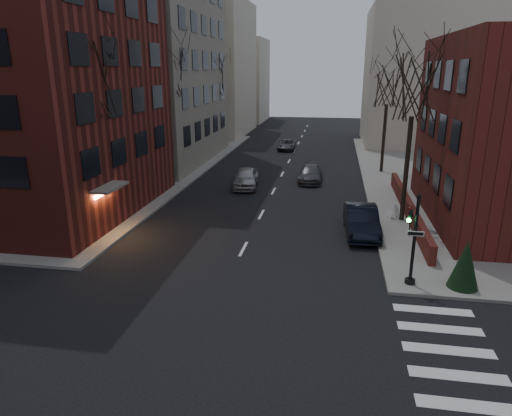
{
  "coord_description": "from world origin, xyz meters",
  "views": [
    {
      "loc": [
        4.43,
        -9.92,
        9.14
      ],
      "look_at": [
        0.51,
        12.95,
        2.0
      ],
      "focal_mm": 32.0,
      "sensor_mm": 36.0,
      "label": 1
    }
  ],
  "objects_px": {
    "tree_left_a": "(91,81)",
    "car_lane_gray": "(310,174)",
    "tree_right_a": "(414,88)",
    "streetlamp_near": "(160,138)",
    "streetlamp_far": "(224,112)",
    "car_lane_far": "(287,145)",
    "evergreen_shrub": "(465,264)",
    "parked_sedan": "(361,221)",
    "tree_left_c": "(214,79)",
    "traffic_signal": "(412,246)",
    "sandwich_board": "(394,211)",
    "tree_right_b": "(388,87)",
    "tree_left_b": "(168,71)",
    "car_lane_silver": "(246,178)"
  },
  "relations": [
    {
      "from": "streetlamp_near",
      "to": "car_lane_gray",
      "type": "bearing_deg",
      "value": 27.41
    },
    {
      "from": "tree_left_b",
      "to": "sandwich_board",
      "type": "relative_size",
      "value": 11.68
    },
    {
      "from": "sandwich_board",
      "to": "tree_left_c",
      "type": "bearing_deg",
      "value": 108.97
    },
    {
      "from": "parked_sedan",
      "to": "car_lane_gray",
      "type": "distance_m",
      "value": 12.8
    },
    {
      "from": "car_lane_silver",
      "to": "car_lane_gray",
      "type": "xyz_separation_m",
      "value": [
        4.97,
        2.81,
        -0.11
      ]
    },
    {
      "from": "traffic_signal",
      "to": "car_lane_silver",
      "type": "xyz_separation_m",
      "value": [
        -10.28,
        15.82,
        -1.14
      ]
    },
    {
      "from": "streetlamp_near",
      "to": "parked_sedan",
      "type": "bearing_deg",
      "value": -24.87
    },
    {
      "from": "evergreen_shrub",
      "to": "parked_sedan",
      "type": "bearing_deg",
      "value": 122.02
    },
    {
      "from": "tree_left_a",
      "to": "tree_left_c",
      "type": "height_order",
      "value": "tree_left_a"
    },
    {
      "from": "traffic_signal",
      "to": "sandwich_board",
      "type": "distance_m",
      "value": 9.36
    },
    {
      "from": "car_lane_gray",
      "to": "tree_left_c",
      "type": "bearing_deg",
      "value": 133.28
    },
    {
      "from": "tree_left_b",
      "to": "streetlamp_far",
      "type": "relative_size",
      "value": 1.72
    },
    {
      "from": "tree_right_a",
      "to": "streetlamp_near",
      "type": "bearing_deg",
      "value": 166.76
    },
    {
      "from": "traffic_signal",
      "to": "car_lane_far",
      "type": "xyz_separation_m",
      "value": [
        -8.91,
        33.8,
        -1.32
      ]
    },
    {
      "from": "tree_left_a",
      "to": "tree_left_b",
      "type": "distance_m",
      "value": 12.01
    },
    {
      "from": "streetlamp_near",
      "to": "streetlamp_far",
      "type": "distance_m",
      "value": 20.0
    },
    {
      "from": "tree_left_c",
      "to": "evergreen_shrub",
      "type": "height_order",
      "value": "tree_left_c"
    },
    {
      "from": "tree_right_a",
      "to": "streetlamp_far",
      "type": "relative_size",
      "value": 1.55
    },
    {
      "from": "tree_right_b",
      "to": "sandwich_board",
      "type": "xyz_separation_m",
      "value": [
        -0.48,
        -13.74,
        -6.97
      ]
    },
    {
      "from": "parked_sedan",
      "to": "car_lane_far",
      "type": "xyz_separation_m",
      "value": [
        -7.17,
        27.48,
        -0.23
      ]
    },
    {
      "from": "tree_left_c",
      "to": "sandwich_board",
      "type": "xyz_separation_m",
      "value": [
        17.12,
        -21.74,
        -7.42
      ]
    },
    {
      "from": "car_lane_silver",
      "to": "sandwich_board",
      "type": "height_order",
      "value": "car_lane_silver"
    },
    {
      "from": "tree_left_b",
      "to": "evergreen_shrub",
      "type": "bearing_deg",
      "value": -41.89
    },
    {
      "from": "traffic_signal",
      "to": "tree_right_b",
      "type": "distance_m",
      "value": 23.71
    },
    {
      "from": "tree_left_a",
      "to": "evergreen_shrub",
      "type": "bearing_deg",
      "value": -14.78
    },
    {
      "from": "car_lane_far",
      "to": "car_lane_gray",
      "type": "bearing_deg",
      "value": -79.71
    },
    {
      "from": "tree_left_a",
      "to": "parked_sedan",
      "type": "xyz_separation_m",
      "value": [
        15.0,
        1.32,
        -7.65
      ]
    },
    {
      "from": "parked_sedan",
      "to": "car_lane_gray",
      "type": "xyz_separation_m",
      "value": [
        -3.57,
        12.3,
        -0.16
      ]
    },
    {
      "from": "tree_left_a",
      "to": "car_lane_gray",
      "type": "bearing_deg",
      "value": 49.98
    },
    {
      "from": "tree_left_a",
      "to": "car_lane_silver",
      "type": "height_order",
      "value": "tree_left_a"
    },
    {
      "from": "tree_left_a",
      "to": "evergreen_shrub",
      "type": "height_order",
      "value": "tree_left_a"
    },
    {
      "from": "car_lane_gray",
      "to": "car_lane_far",
      "type": "relative_size",
      "value": 1.08
    },
    {
      "from": "car_lane_silver",
      "to": "evergreen_shrub",
      "type": "xyz_separation_m",
      "value": [
        12.49,
        -15.81,
        0.45
      ]
    },
    {
      "from": "tree_left_a",
      "to": "evergreen_shrub",
      "type": "relative_size",
      "value": 4.81
    },
    {
      "from": "parked_sedan",
      "to": "traffic_signal",
      "type": "bearing_deg",
      "value": -77.86
    },
    {
      "from": "streetlamp_far",
      "to": "car_lane_gray",
      "type": "bearing_deg",
      "value": -53.01
    },
    {
      "from": "parked_sedan",
      "to": "evergreen_shrub",
      "type": "distance_m",
      "value": 7.47
    },
    {
      "from": "car_lane_far",
      "to": "streetlamp_far",
      "type": "bearing_deg",
      "value": -176.78
    },
    {
      "from": "tree_left_a",
      "to": "tree_right_a",
      "type": "xyz_separation_m",
      "value": [
        17.6,
        4.0,
        -0.44
      ]
    },
    {
      "from": "tree_left_b",
      "to": "parked_sedan",
      "type": "xyz_separation_m",
      "value": [
        15.0,
        -10.68,
        -8.09
      ]
    },
    {
      "from": "car_lane_far",
      "to": "sandwich_board",
      "type": "relative_size",
      "value": 4.56
    },
    {
      "from": "car_lane_far",
      "to": "evergreen_shrub",
      "type": "xyz_separation_m",
      "value": [
        11.13,
        -33.8,
        0.63
      ]
    },
    {
      "from": "tree_left_c",
      "to": "traffic_signal",
      "type": "bearing_deg",
      "value": -61.64
    },
    {
      "from": "tree_left_b",
      "to": "car_lane_far",
      "type": "xyz_separation_m",
      "value": [
        7.83,
        16.8,
        -8.33
      ]
    },
    {
      "from": "car_lane_gray",
      "to": "evergreen_shrub",
      "type": "relative_size",
      "value": 2.13
    },
    {
      "from": "car_lane_silver",
      "to": "tree_right_a",
      "type": "bearing_deg",
      "value": -37.45
    },
    {
      "from": "tree_right_a",
      "to": "streetlamp_near",
      "type": "height_order",
      "value": "tree_right_a"
    },
    {
      "from": "traffic_signal",
      "to": "parked_sedan",
      "type": "relative_size",
      "value": 0.8
    },
    {
      "from": "tree_right_a",
      "to": "car_lane_far",
      "type": "bearing_deg",
      "value": 111.51
    },
    {
      "from": "tree_left_c",
      "to": "streetlamp_near",
      "type": "height_order",
      "value": "tree_left_c"
    }
  ]
}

